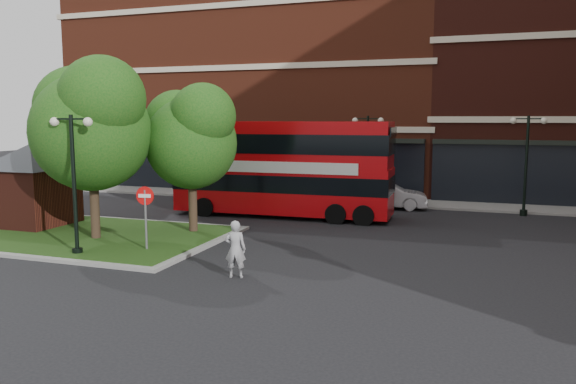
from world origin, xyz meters
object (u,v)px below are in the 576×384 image
at_px(bus, 282,162).
at_px(woman, 235,249).
at_px(car_silver, 243,186).
at_px(car_white, 386,195).

height_order(bus, woman, bus).
bearing_deg(car_silver, woman, -149.66).
height_order(bus, car_white, bus).
relative_size(bus, car_silver, 2.50).
bearing_deg(woman, car_silver, -79.43).
distance_m(bus, car_white, 6.44).
bearing_deg(car_white, woman, 163.95).
height_order(woman, car_silver, woman).
distance_m(bus, woman, 11.18).
xyz_separation_m(bus, woman, (2.36, -10.78, -1.82)).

